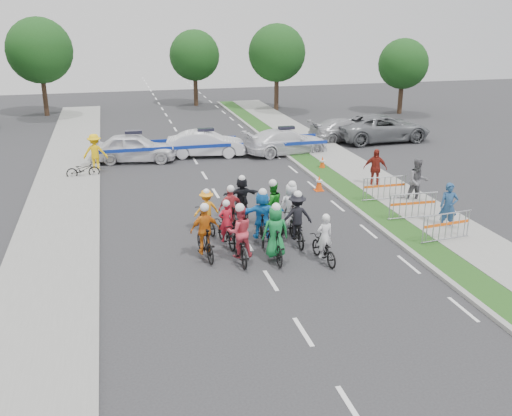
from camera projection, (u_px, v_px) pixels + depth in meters
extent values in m
plane|color=#28282B|center=(271.00, 281.00, 17.18)|extent=(90.00, 90.00, 0.00)
cube|color=gray|center=(359.00, 211.00, 22.94)|extent=(0.20, 60.00, 0.12)
cube|color=#1B4716|center=(374.00, 210.00, 23.10)|extent=(1.20, 60.00, 0.11)
cube|color=gray|center=(414.00, 206.00, 23.52)|extent=(2.40, 60.00, 0.13)
cube|color=gray|center=(56.00, 238.00, 20.20)|extent=(3.00, 60.00, 0.13)
imported|color=black|center=(324.00, 249.00, 18.34)|extent=(0.73, 1.69, 0.86)
imported|color=white|center=(325.00, 236.00, 18.14)|extent=(0.56, 0.39, 1.44)
sphere|color=white|center=(326.00, 218.00, 17.89)|extent=(0.25, 0.25, 0.25)
imported|color=black|center=(275.00, 244.00, 18.40)|extent=(0.61, 1.92, 1.15)
imported|color=#17833B|center=(275.00, 231.00, 18.20)|extent=(0.86, 0.58, 1.72)
sphere|color=white|center=(276.00, 207.00, 17.89)|extent=(0.30, 0.30, 0.30)
imported|color=black|center=(240.00, 246.00, 18.39)|extent=(0.72, 1.97, 1.03)
imported|color=#CD3949|center=(240.00, 231.00, 18.17)|extent=(0.84, 0.66, 1.72)
sphere|color=white|center=(240.00, 208.00, 17.86)|extent=(0.30, 0.30, 0.30)
imported|color=black|center=(205.00, 242.00, 18.59)|extent=(0.73, 1.88, 1.10)
imported|color=orange|center=(205.00, 230.00, 18.40)|extent=(1.01, 0.52, 1.65)
sphere|color=white|center=(204.00, 207.00, 18.10)|extent=(0.29, 0.29, 0.29)
imported|color=black|center=(296.00, 230.00, 19.80)|extent=(0.79, 1.95, 1.01)
imported|color=black|center=(297.00, 216.00, 19.58)|extent=(1.12, 0.69, 1.68)
sphere|color=white|center=(298.00, 195.00, 19.28)|extent=(0.29, 0.29, 0.29)
imported|color=black|center=(262.00, 226.00, 19.93)|extent=(0.89, 1.96, 1.14)
imported|color=#1D82DA|center=(262.00, 214.00, 19.73)|extent=(1.65, 0.80, 1.70)
sphere|color=white|center=(263.00, 192.00, 19.42)|extent=(0.30, 0.30, 0.30)
imported|color=black|center=(226.00, 234.00, 19.63)|extent=(0.80, 1.72, 0.87)
imported|color=red|center=(226.00, 221.00, 19.43)|extent=(0.57, 0.42, 1.45)
sphere|color=white|center=(226.00, 203.00, 19.17)|extent=(0.25, 0.25, 0.25)
imported|color=black|center=(291.00, 217.00, 20.81)|extent=(0.68, 1.92, 1.13)
imported|color=white|center=(291.00, 206.00, 20.61)|extent=(0.87, 0.61, 1.70)
sphere|color=white|center=(292.00, 185.00, 20.30)|extent=(0.29, 0.29, 0.29)
imported|color=black|center=(272.00, 217.00, 21.03)|extent=(0.99, 2.02, 1.02)
imported|color=#198E1D|center=(272.00, 204.00, 20.81)|extent=(0.92, 0.77, 1.69)
sphere|color=white|center=(273.00, 183.00, 20.50)|extent=(0.29, 0.29, 0.29)
imported|color=black|center=(231.00, 219.00, 20.74)|extent=(0.81, 1.81, 1.05)
imported|color=#D33A42|center=(231.00, 208.00, 20.55)|extent=(0.98, 0.55, 1.58)
sphere|color=white|center=(231.00, 189.00, 20.27)|extent=(0.27, 0.27, 0.27)
imported|color=black|center=(207.00, 220.00, 20.87)|extent=(0.84, 1.72, 0.86)
imported|color=orange|center=(207.00, 209.00, 20.68)|extent=(1.01, 0.68, 1.44)
sphere|color=white|center=(206.00, 192.00, 20.42)|extent=(0.25, 0.25, 0.25)
imported|color=black|center=(242.00, 206.00, 22.20)|extent=(0.59, 1.72, 1.02)
imported|color=black|center=(242.00, 196.00, 22.01)|extent=(1.44, 0.54, 1.52)
sphere|color=white|center=(242.00, 179.00, 21.73)|extent=(0.26, 0.26, 0.26)
imported|color=white|center=(134.00, 148.00, 30.57)|extent=(4.70, 2.53, 1.52)
imported|color=white|center=(206.00, 144.00, 31.68)|extent=(4.51, 2.21, 1.42)
imported|color=white|center=(286.00, 141.00, 32.25)|extent=(5.10, 2.68, 1.41)
imported|color=#A3A3A7|center=(346.00, 130.00, 35.49)|extent=(4.83, 2.21, 1.37)
imported|color=slate|center=(382.00, 128.00, 35.38)|extent=(6.10, 3.02, 1.66)
imported|color=navy|center=(449.00, 206.00, 20.97)|extent=(0.76, 0.65, 1.77)
imported|color=#58575C|center=(418.00, 181.00, 23.81)|extent=(1.02, 0.85, 1.92)
imported|color=maroon|center=(375.00, 169.00, 25.93)|extent=(1.15, 0.77, 1.82)
imported|color=yellow|center=(95.00, 152.00, 28.81)|extent=(1.29, 0.86, 1.87)
cube|color=#F24C0C|center=(319.00, 190.00, 25.81)|extent=(0.40, 0.40, 0.03)
cone|color=#F24C0C|center=(319.00, 183.00, 25.70)|extent=(0.36, 0.36, 0.70)
cylinder|color=silver|center=(319.00, 181.00, 25.67)|extent=(0.29, 0.29, 0.08)
cube|color=#F24C0C|center=(322.00, 169.00, 29.24)|extent=(0.40, 0.40, 0.03)
cone|color=#F24C0C|center=(322.00, 163.00, 29.13)|extent=(0.36, 0.36, 0.70)
cylinder|color=silver|center=(322.00, 161.00, 29.09)|extent=(0.29, 0.29, 0.08)
imported|color=black|center=(83.00, 170.00, 27.64)|extent=(1.60, 0.64, 0.83)
cylinder|color=#382619|center=(276.00, 90.00, 46.22)|extent=(0.36, 0.36, 3.25)
sphere|color=#153A12|center=(277.00, 53.00, 45.26)|extent=(4.55, 4.55, 4.55)
cylinder|color=#382619|center=(401.00, 96.00, 44.77)|extent=(0.36, 0.36, 2.75)
sphere|color=#153A12|center=(403.00, 64.00, 43.96)|extent=(3.85, 3.85, 3.85)
cylinder|color=#382619|center=(45.00, 93.00, 43.76)|extent=(0.36, 0.36, 3.50)
sphere|color=#153A12|center=(39.00, 50.00, 42.73)|extent=(4.90, 4.90, 4.90)
cylinder|color=#382619|center=(196.00, 88.00, 48.51)|extent=(0.36, 0.36, 3.00)
sphere|color=#153A12|center=(195.00, 55.00, 47.62)|extent=(4.20, 4.20, 4.20)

